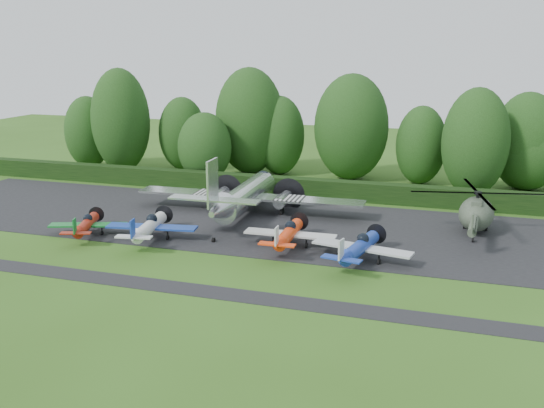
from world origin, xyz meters
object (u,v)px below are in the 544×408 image
(light_plane_orange, at_px, (289,234))
(light_plane_blue, at_px, (360,247))
(light_plane_white, at_px, (150,227))
(helicopter, at_px, (477,211))
(light_plane_red, at_px, (87,224))
(transport_plane, at_px, (244,196))

(light_plane_orange, bearing_deg, light_plane_blue, -14.41)
(light_plane_white, bearing_deg, helicopter, 31.24)
(light_plane_white, height_order, light_plane_blue, light_plane_blue)
(light_plane_white, relative_size, light_plane_blue, 1.00)
(light_plane_red, bearing_deg, light_plane_blue, 19.77)
(light_plane_blue, bearing_deg, helicopter, 40.75)
(transport_plane, relative_size, helicopter, 1.69)
(light_plane_blue, bearing_deg, light_plane_orange, 153.06)
(transport_plane, xyz_separation_m, light_plane_red, (-10.63, -9.84, -0.96))
(transport_plane, distance_m, light_plane_red, 14.52)
(light_plane_red, height_order, light_plane_orange, light_plane_orange)
(light_plane_blue, relative_size, helicopter, 0.61)
(light_plane_white, xyz_separation_m, light_plane_blue, (17.44, -0.10, 0.00))
(light_plane_blue, distance_m, helicopter, 13.39)
(light_plane_orange, height_order, helicopter, helicopter)
(helicopter, bearing_deg, light_plane_white, -161.63)
(transport_plane, distance_m, light_plane_blue, 15.66)
(transport_plane, height_order, helicopter, transport_plane)
(light_plane_orange, xyz_separation_m, light_plane_blue, (5.96, -1.72, 0.03))
(transport_plane, relative_size, light_plane_red, 3.28)
(light_plane_white, bearing_deg, light_plane_orange, 17.36)
(light_plane_red, distance_m, light_plane_orange, 17.30)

